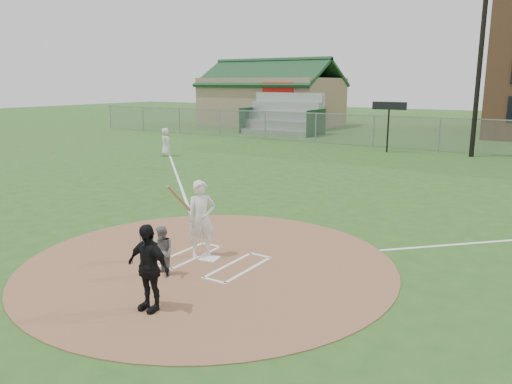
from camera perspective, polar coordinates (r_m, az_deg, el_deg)
The scene contains 14 objects.
ground at distance 11.48m, azimuth -5.43°, elevation -8.18°, with size 140.00×140.00×0.00m, color #28531C.
dirt_circle at distance 11.48m, azimuth -5.43°, elevation -8.13°, with size 8.40×8.40×0.02m, color #916444.
home_plate at distance 11.72m, azimuth -5.34°, elevation -7.57°, with size 0.40×0.40×0.03m, color white.
foul_line_third at distance 23.78m, azimuth -9.26°, elevation 2.54°, with size 0.10×24.00×0.01m, color white.
catcher at distance 10.72m, azimuth -10.63°, elevation -6.70°, with size 0.52×0.41×1.07m, color slate.
umpire at distance 9.15m, azimuth -12.24°, elevation -8.42°, with size 0.94×0.39×1.60m, color black.
ondeck_player at distance 28.25m, azimuth -10.29°, elevation 5.64°, with size 0.76×0.49×1.55m, color silver.
batters_boxes at distance 11.59m, azimuth -4.97°, elevation -7.85°, with size 2.08×1.88×0.01m.
batter_at_plate at distance 11.66m, azimuth -6.27°, elevation -3.06°, with size 0.83×1.08×1.82m.
outfield_fence at distance 31.31m, azimuth 20.21°, elevation 6.17°, with size 56.08×0.08×2.03m.
bleachers at distance 39.91m, azimuth 2.98°, elevation 8.93°, with size 6.08×3.20×3.20m.
clubhouse at distance 48.24m, azimuth 1.80°, elevation 10.50°, with size 12.20×8.71×6.23m.
light_pole at distance 29.92m, azimuth 24.49°, elevation 16.32°, with size 1.20×0.30×12.22m.
scoreboard_sign at distance 30.11m, azimuth 14.96°, elevation 8.91°, with size 2.00×0.10×2.93m.
Camera 1 is at (6.66, -8.44, 4.04)m, focal length 35.00 mm.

